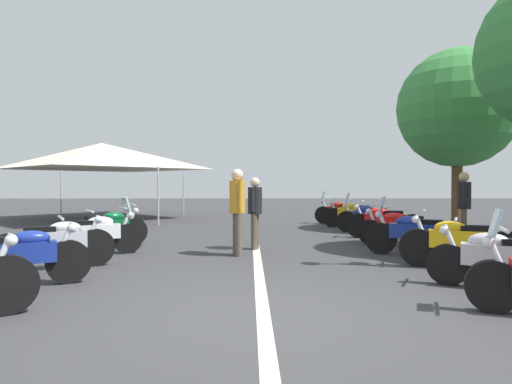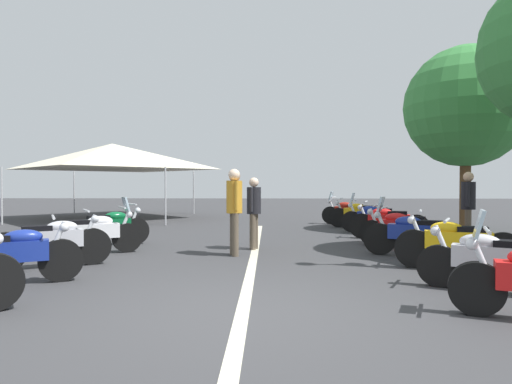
{
  "view_description": "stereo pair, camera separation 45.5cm",
  "coord_description": "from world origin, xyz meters",
  "px_view_note": "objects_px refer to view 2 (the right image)",
  "views": [
    {
      "loc": [
        -5.0,
        0.16,
        1.48
      ],
      "look_at": [
        5.58,
        0.0,
        1.29
      ],
      "focal_mm": 31.11,
      "sensor_mm": 36.0,
      "label": 1
    },
    {
      "loc": [
        -5.0,
        -0.3,
        1.48
      ],
      "look_at": [
        5.58,
        0.0,
        1.29
      ],
      "focal_mm": 31.11,
      "sensor_mm": 36.0,
      "label": 2
    }
  ],
  "objects_px": {
    "bystander_0": "(234,205)",
    "roadside_tree_2": "(466,107)",
    "motorcycle_right_row_8": "(349,212)",
    "motorcycle_right_row_2": "(457,243)",
    "motorcycle_right_row_7": "(361,214)",
    "motorcycle_right_row_4": "(403,228)",
    "bystander_1": "(468,202)",
    "motorcycle_left_row_2": "(52,241)",
    "bystander_4": "(254,207)",
    "motorcycle_right_row_6": "(375,217)",
    "motorcycle_left_row_3": "(93,232)",
    "event_tent": "(112,157)",
    "bystander_2": "(235,205)",
    "motorcycle_right_row_5": "(388,222)",
    "motorcycle_right_row_1": "(493,260)",
    "motorcycle_left_row_4": "(109,227)",
    "motorcycle_left_row_1": "(11,254)"
  },
  "relations": [
    {
      "from": "motorcycle_right_row_6",
      "to": "motorcycle_right_row_8",
      "type": "relative_size",
      "value": 1.04
    },
    {
      "from": "motorcycle_left_row_2",
      "to": "motorcycle_left_row_3",
      "type": "relative_size",
      "value": 0.97
    },
    {
      "from": "motorcycle_right_row_7",
      "to": "event_tent",
      "type": "relative_size",
      "value": 0.32
    },
    {
      "from": "motorcycle_right_row_6",
      "to": "bystander_0",
      "type": "relative_size",
      "value": 1.13
    },
    {
      "from": "motorcycle_left_row_1",
      "to": "bystander_4",
      "type": "distance_m",
      "value": 5.05
    },
    {
      "from": "motorcycle_right_row_6",
      "to": "bystander_0",
      "type": "xyz_separation_m",
      "value": [
        -4.33,
        3.91,
        0.59
      ]
    },
    {
      "from": "motorcycle_right_row_1",
      "to": "motorcycle_right_row_2",
      "type": "relative_size",
      "value": 0.92
    },
    {
      "from": "motorcycle_right_row_8",
      "to": "roadside_tree_2",
      "type": "relative_size",
      "value": 0.35
    },
    {
      "from": "motorcycle_left_row_3",
      "to": "bystander_2",
      "type": "xyz_separation_m",
      "value": [
        0.04,
        -2.97,
        0.57
      ]
    },
    {
      "from": "motorcycle_left_row_3",
      "to": "motorcycle_right_row_8",
      "type": "distance_m",
      "value": 9.65
    },
    {
      "from": "bystander_4",
      "to": "motorcycle_right_row_7",
      "type": "bearing_deg",
      "value": 70.6
    },
    {
      "from": "motorcycle_right_row_6",
      "to": "motorcycle_right_row_2",
      "type": "bearing_deg",
      "value": 107.72
    },
    {
      "from": "bystander_4",
      "to": "roadside_tree_2",
      "type": "xyz_separation_m",
      "value": [
        3.67,
        -6.32,
        2.87
      ]
    },
    {
      "from": "motorcycle_right_row_4",
      "to": "event_tent",
      "type": "bearing_deg",
      "value": -13.55
    },
    {
      "from": "motorcycle_right_row_1",
      "to": "motorcycle_right_row_4",
      "type": "xyz_separation_m",
      "value": [
        4.3,
        -0.08,
        0.0
      ]
    },
    {
      "from": "motorcycle_right_row_8",
      "to": "event_tent",
      "type": "height_order",
      "value": "event_tent"
    },
    {
      "from": "motorcycle_right_row_2",
      "to": "motorcycle_right_row_7",
      "type": "xyz_separation_m",
      "value": [
        7.28,
        0.11,
        -0.0
      ]
    },
    {
      "from": "motorcycle_left_row_4",
      "to": "motorcycle_right_row_4",
      "type": "relative_size",
      "value": 0.87
    },
    {
      "from": "bystander_0",
      "to": "event_tent",
      "type": "height_order",
      "value": "event_tent"
    },
    {
      "from": "motorcycle_left_row_2",
      "to": "motorcycle_right_row_8",
      "type": "distance_m",
      "value": 10.84
    },
    {
      "from": "motorcycle_right_row_4",
      "to": "bystander_1",
      "type": "relative_size",
      "value": 1.09
    },
    {
      "from": "motorcycle_left_row_1",
      "to": "motorcycle_right_row_7",
      "type": "distance_m",
      "value": 11.01
    },
    {
      "from": "motorcycle_right_row_6",
      "to": "bystander_4",
      "type": "relative_size",
      "value": 1.25
    },
    {
      "from": "motorcycle_right_row_5",
      "to": "motorcycle_right_row_6",
      "type": "height_order",
      "value": "motorcycle_right_row_6"
    },
    {
      "from": "motorcycle_left_row_1",
      "to": "bystander_4",
      "type": "height_order",
      "value": "bystander_4"
    },
    {
      "from": "motorcycle_right_row_1",
      "to": "motorcycle_right_row_7",
      "type": "relative_size",
      "value": 0.87
    },
    {
      "from": "motorcycle_right_row_4",
      "to": "motorcycle_right_row_6",
      "type": "bearing_deg",
      "value": -64.34
    },
    {
      "from": "motorcycle_left_row_1",
      "to": "roadside_tree_2",
      "type": "height_order",
      "value": "roadside_tree_2"
    },
    {
      "from": "motorcycle_right_row_1",
      "to": "bystander_2",
      "type": "distance_m",
      "value": 4.89
    },
    {
      "from": "motorcycle_right_row_1",
      "to": "bystander_1",
      "type": "height_order",
      "value": "bystander_1"
    },
    {
      "from": "motorcycle_left_row_2",
      "to": "bystander_2",
      "type": "relative_size",
      "value": 1.04
    },
    {
      "from": "motorcycle_right_row_4",
      "to": "bystander_2",
      "type": "xyz_separation_m",
      "value": [
        -1.24,
        3.85,
        0.59
      ]
    },
    {
      "from": "motorcycle_right_row_2",
      "to": "bystander_2",
      "type": "relative_size",
      "value": 1.14
    },
    {
      "from": "motorcycle_left_row_4",
      "to": "motorcycle_right_row_7",
      "type": "height_order",
      "value": "motorcycle_right_row_7"
    },
    {
      "from": "motorcycle_right_row_7",
      "to": "bystander_2",
      "type": "distance_m",
      "value": 6.92
    },
    {
      "from": "motorcycle_left_row_2",
      "to": "motorcycle_right_row_2",
      "type": "distance_m",
      "value": 7.03
    },
    {
      "from": "motorcycle_left_row_4",
      "to": "motorcycle_right_row_4",
      "type": "height_order",
      "value": "motorcycle_left_row_4"
    },
    {
      "from": "bystander_0",
      "to": "roadside_tree_2",
      "type": "bearing_deg",
      "value": -163.42
    },
    {
      "from": "motorcycle_right_row_1",
      "to": "bystander_4",
      "type": "distance_m",
      "value": 5.18
    },
    {
      "from": "motorcycle_left_row_2",
      "to": "motorcycle_right_row_8",
      "type": "bearing_deg",
      "value": 20.71
    },
    {
      "from": "motorcycle_right_row_4",
      "to": "motorcycle_right_row_5",
      "type": "bearing_deg",
      "value": -65.04
    },
    {
      "from": "motorcycle_left_row_2",
      "to": "bystander_0",
      "type": "relative_size",
      "value": 1.02
    },
    {
      "from": "motorcycle_right_row_5",
      "to": "bystander_1",
      "type": "relative_size",
      "value": 1.14
    },
    {
      "from": "bystander_2",
      "to": "bystander_0",
      "type": "bearing_deg",
      "value": -102.34
    },
    {
      "from": "motorcycle_right_row_6",
      "to": "bystander_1",
      "type": "xyz_separation_m",
      "value": [
        -2.77,
        -1.54,
        0.57
      ]
    },
    {
      "from": "motorcycle_left_row_3",
      "to": "bystander_2",
      "type": "bearing_deg",
      "value": -29.36
    },
    {
      "from": "motorcycle_left_row_2",
      "to": "bystander_4",
      "type": "bearing_deg",
      "value": 2.75
    },
    {
      "from": "motorcycle_right_row_4",
      "to": "bystander_2",
      "type": "bearing_deg",
      "value": 44.7
    },
    {
      "from": "motorcycle_right_row_1",
      "to": "motorcycle_right_row_6",
      "type": "xyz_separation_m",
      "value": [
        7.3,
        -0.14,
        0.02
      ]
    },
    {
      "from": "motorcycle_left_row_2",
      "to": "motorcycle_right_row_1",
      "type": "relative_size",
      "value": 0.98
    }
  ]
}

